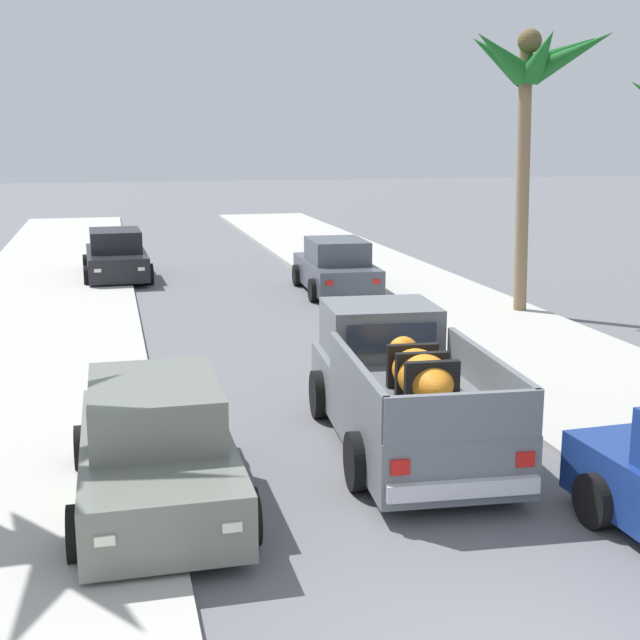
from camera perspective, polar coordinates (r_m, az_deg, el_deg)
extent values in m
cube|color=#B2AFA8|center=(18.17, -18.70, -2.43)|extent=(4.61, 60.00, 0.12)
cube|color=#B2AFA8|center=(19.88, 11.12, -0.79)|extent=(4.61, 60.00, 0.12)
cube|color=silver|center=(18.11, -15.85, -2.33)|extent=(0.16, 60.00, 0.10)
cube|color=silver|center=(19.53, 8.71, -0.96)|extent=(0.16, 60.00, 0.10)
cube|color=slate|center=(12.52, 5.64, -5.72)|extent=(2.30, 5.23, 0.80)
cube|color=slate|center=(13.81, 3.99, -0.56)|extent=(1.83, 1.62, 0.80)
cube|color=#283342|center=(13.08, 4.76, -1.19)|extent=(1.38, 0.16, 0.44)
cube|color=#283342|center=(14.52, 3.30, 0.17)|extent=(1.46, 0.17, 0.48)
cube|color=slate|center=(11.31, 2.37, -4.02)|extent=(0.35, 3.30, 0.56)
cube|color=slate|center=(11.81, 11.07, -3.54)|extent=(0.35, 3.30, 0.56)
cube|color=slate|center=(10.03, 9.45, -6.32)|extent=(1.88, 0.24, 0.56)
cube|color=silver|center=(10.24, 9.45, -10.93)|extent=(1.83, 0.26, 0.20)
cylinder|color=black|center=(13.81, 0.02, -4.90)|extent=(0.32, 0.78, 0.76)
cylinder|color=black|center=(14.25, 7.84, -4.48)|extent=(0.32, 0.78, 0.76)
cylinder|color=black|center=(11.09, 2.56, -9.28)|extent=(0.32, 0.78, 0.76)
cylinder|color=black|center=(11.63, 12.15, -8.50)|extent=(0.32, 0.78, 0.76)
cube|color=red|center=(9.95, 5.31, -9.66)|extent=(0.22, 0.06, 0.18)
cube|color=red|center=(10.42, 13.40, -8.93)|extent=(0.22, 0.06, 0.18)
ellipsoid|color=orange|center=(11.59, 6.73, -3.60)|extent=(0.83, 1.75, 0.60)
sphere|color=orange|center=(12.45, 5.53, -2.09)|extent=(0.44, 0.44, 0.44)
cube|color=black|center=(11.16, 7.39, -4.24)|extent=(0.72, 0.17, 0.61)
cube|color=black|center=(11.59, 6.73, -3.60)|extent=(0.72, 0.17, 0.61)
cube|color=black|center=(12.02, 6.11, -3.01)|extent=(0.72, 0.17, 0.61)
cube|color=#474C56|center=(24.71, 1.07, 3.07)|extent=(1.94, 4.27, 0.72)
cube|color=#474C56|center=(24.52, 1.12, 4.60)|extent=(1.61, 2.16, 0.64)
cube|color=#283342|center=(25.46, 0.65, 4.84)|extent=(1.37, 0.14, 0.52)
cube|color=#283342|center=(23.58, 1.63, 4.25)|extent=(1.34, 0.14, 0.50)
cylinder|color=black|center=(25.84, -1.51, 2.98)|extent=(0.25, 0.65, 0.64)
cylinder|color=black|center=(26.20, 2.39, 3.10)|extent=(0.25, 0.65, 0.64)
cylinder|color=black|center=(23.31, -0.42, 1.98)|extent=(0.25, 0.65, 0.64)
cylinder|color=black|center=(23.71, 3.87, 2.13)|extent=(0.25, 0.65, 0.64)
cube|color=red|center=(22.53, 0.64, 2.46)|extent=(0.20, 0.05, 0.12)
cube|color=white|center=(26.63, -1.20, 3.88)|extent=(0.20, 0.05, 0.10)
cube|color=red|center=(22.82, 3.76, 2.56)|extent=(0.20, 0.05, 0.12)
cube|color=white|center=(26.87, 1.39, 3.95)|extent=(0.20, 0.05, 0.10)
cylinder|color=black|center=(10.59, 17.71, -11.28)|extent=(0.25, 0.65, 0.64)
cube|color=white|center=(11.26, 16.74, -8.23)|extent=(0.20, 0.05, 0.10)
cube|color=black|center=(27.73, -13.28, 3.74)|extent=(1.88, 4.25, 0.72)
cube|color=black|center=(27.74, -13.36, 5.16)|extent=(1.58, 2.14, 0.64)
cube|color=#283342|center=(26.78, -13.27, 4.88)|extent=(1.37, 0.12, 0.52)
cube|color=#283342|center=(28.71, -13.44, 5.34)|extent=(1.34, 0.12, 0.50)
cylinder|color=black|center=(26.53, -11.19, 2.99)|extent=(0.24, 0.65, 0.64)
cylinder|color=black|center=(26.46, -15.09, 2.78)|extent=(0.24, 0.65, 0.64)
cylinder|color=black|center=(29.10, -11.60, 3.77)|extent=(0.24, 0.65, 0.64)
cylinder|color=black|center=(29.03, -15.15, 3.57)|extent=(0.24, 0.65, 0.64)
cube|color=red|center=(29.84, -12.25, 4.57)|extent=(0.20, 0.05, 0.12)
cube|color=white|center=(25.67, -11.71, 3.32)|extent=(0.20, 0.05, 0.10)
cube|color=red|center=(29.79, -14.69, 4.44)|extent=(0.20, 0.05, 0.12)
cube|color=white|center=(25.62, -14.46, 3.17)|extent=(0.20, 0.05, 0.10)
cube|color=slate|center=(10.77, -10.70, -9.25)|extent=(1.76, 4.20, 0.72)
cube|color=slate|center=(10.64, -10.88, -5.64)|extent=(1.52, 2.10, 0.64)
cube|color=#283342|center=(9.73, -10.55, -7.46)|extent=(1.37, 0.08, 0.52)
cube|color=#283342|center=(11.58, -11.14, -4.30)|extent=(1.34, 0.08, 0.50)
cylinder|color=black|center=(9.75, -4.76, -12.82)|extent=(0.22, 0.64, 0.64)
cylinder|color=black|center=(9.66, -15.68, -13.48)|extent=(0.22, 0.64, 0.64)
cylinder|color=black|center=(12.14, -6.73, -7.73)|extent=(0.22, 0.64, 0.64)
cylinder|color=black|center=(12.07, -15.35, -8.20)|extent=(0.22, 0.64, 0.64)
cube|color=red|center=(12.77, -8.43, -5.23)|extent=(0.20, 0.04, 0.12)
cube|color=white|center=(8.86, -5.81, -13.44)|extent=(0.20, 0.04, 0.10)
cube|color=red|center=(12.73, -14.14, -5.54)|extent=(0.20, 0.04, 0.12)
cube|color=white|center=(8.80, -14.02, -13.95)|extent=(0.20, 0.04, 0.10)
cylinder|color=#846B4C|center=(22.04, 13.24, 8.89)|extent=(0.32, 0.66, 6.61)
cone|color=#196023|center=(22.42, 15.78, 16.63)|extent=(1.85, 0.73, 1.20)
cone|color=#196023|center=(22.79, 14.23, 16.47)|extent=(1.49, 1.49, 1.28)
cone|color=#196023|center=(22.85, 12.41, 16.41)|extent=(0.69, 1.86, 1.40)
cone|color=#196023|center=(22.12, 11.62, 16.66)|extent=(1.61, 1.22, 1.33)
cone|color=#196023|center=(21.54, 11.88, 16.77)|extent=(1.81, 0.97, 1.36)
cone|color=#196023|center=(21.44, 14.44, 16.65)|extent=(0.63, 1.46, 1.33)
cone|color=#196023|center=(21.81, 16.29, 16.52)|extent=(1.89, 1.84, 1.37)
sphere|color=brown|center=(22.11, 13.67, 17.45)|extent=(0.57, 0.57, 0.57)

